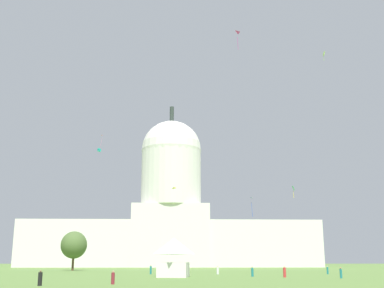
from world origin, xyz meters
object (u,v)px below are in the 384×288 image
Objects in this scene: person_teal_lawn_far_left at (252,272)px; kite_lime_high at (324,54)px; person_black_mid_left at (40,279)px; person_white_near_tent at (218,271)px; kite_pink_high at (101,137)px; person_red_back_center at (285,272)px; kite_blue_low at (250,200)px; capitol_building at (171,215)px; kite_turquoise_high at (99,150)px; tree_west_mid at (74,245)px; kite_green_mid at (293,189)px; person_maroon_back_left at (113,278)px; event_tent at (174,257)px; person_teal_aisle_center at (151,270)px; person_teal_front_right at (341,273)px; kite_magenta_high at (240,34)px; person_teal_edge_east at (328,270)px; kite_yellow_mid at (172,191)px.

kite_lime_high reaches higher than person_teal_lawn_far_left.
person_teal_lawn_far_left is 1.03× the size of person_black_mid_left.
person_white_near_tent is 98.28m from kite_pink_high.
person_teal_lawn_far_left is at bearing 2.71° from kite_lime_high.
kite_blue_low reaches higher than person_red_back_center.
kite_turquoise_high is (-24.46, -40.10, 18.29)m from capitol_building.
person_red_back_center is 116.28m from kite_pink_high.
tree_west_mid is 3.58× the size of kite_green_mid.
event_tent is at bearing 170.69° from person_maroon_back_left.
person_white_near_tent is 82.70m from kite_turquoise_high.
person_teal_aisle_center is 1.18× the size of person_maroon_back_left.
kite_pink_high is 1.31× the size of kite_lime_high.
tree_west_mid is at bearing -158.72° from person_maroon_back_left.
person_teal_front_right reaches higher than person_black_mid_left.
kite_pink_high is at bearing 72.53° from person_teal_aisle_center.
capitol_building is 105.74m from person_teal_aisle_center.
person_teal_aisle_center is 53.85m from kite_magenta_high.
kite_magenta_high is at bearing -63.24° from person_red_back_center.
person_teal_edge_east is 0.54× the size of kite_lime_high.
person_teal_lawn_far_left is at bearing 99.42° from person_teal_front_right.
person_red_back_center is at bearing -145.27° from kite_magenta_high.
tree_west_mid is 58.44m from kite_pink_high.
tree_west_mid is 70.07m from kite_magenta_high.
person_red_back_center is at bearing -148.37° from kite_green_mid.
person_maroon_back_left is at bearing -163.45° from kite_green_mid.
kite_pink_high is at bearing 108.60° from person_white_near_tent.
kite_magenta_high reaches higher than kite_yellow_mid.
kite_magenta_high is 36.92m from kite_blue_low.
event_tent is at bearing -109.72° from person_teal_aisle_center.
kite_green_mid is at bearing 153.79° from person_maroon_back_left.
kite_lime_high reaches higher than kite_blue_low.
person_maroon_back_left is (-31.65, -17.21, -0.08)m from person_teal_front_right.
person_black_mid_left is (-9.64, -43.70, -0.09)m from person_teal_aisle_center.
kite_pink_high reaches higher than person_teal_lawn_far_left.
tree_west_mid is at bearing 97.96° from person_black_mid_left.
kite_yellow_mid is (-14.79, 11.25, -33.38)m from kite_magenta_high.
kite_magenta_high is (18.68, 0.46, 50.50)m from person_teal_aisle_center.
person_teal_front_right is at bearing 166.77° from person_red_back_center.
event_tent is 2.39× the size of kite_lime_high.
person_black_mid_left is 39.92m from person_red_back_center.
person_teal_aisle_center is at bearing -22.04° from kite_lime_high.
person_teal_front_right is 0.42× the size of kite_pink_high.
kite_turquoise_high is at bearing -130.82° from kite_blue_low.
kite_lime_high is (17.45, 51.63, 58.85)m from person_teal_front_right.
tree_west_mid is 2.70× the size of kite_magenta_high.
person_red_back_center is at bearing 104.50° from person_teal_front_right.
kite_magenta_high is (1.28, 15.44, 50.57)m from person_teal_lawn_far_left.
person_teal_aisle_center reaches higher than person_white_near_tent.
kite_yellow_mid is at bearing 140.34° from kite_green_mid.
kite_pink_high is at bearing -27.63° from kite_turquoise_high.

